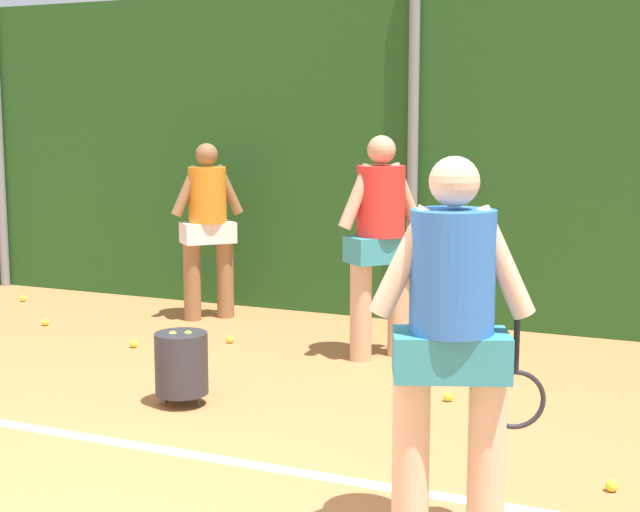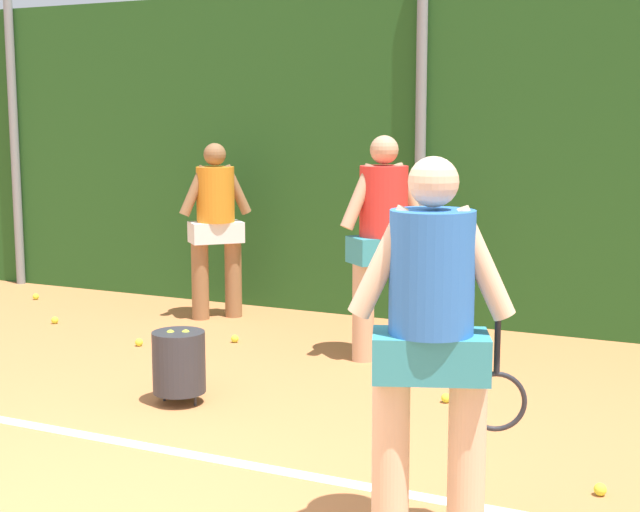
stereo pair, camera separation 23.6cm
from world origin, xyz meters
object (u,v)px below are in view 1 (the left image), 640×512
at_px(player_backcourt_far, 208,221).
at_px(tennis_ball_2, 134,344).
at_px(player_foreground_near, 452,330).
at_px(tennis_ball_0, 23,298).
at_px(tennis_ball_3, 230,339).
at_px(ball_hopper, 181,363).
at_px(tennis_ball_1, 45,322).
at_px(player_midcourt, 381,235).
at_px(tennis_ball_4, 612,486).
at_px(tennis_ball_6, 448,397).

xyz_separation_m(player_backcourt_far, tennis_ball_2, (-0.00, -1.26, -0.92)).
xyz_separation_m(player_foreground_near, tennis_ball_2, (-3.44, 2.45, -0.96)).
distance_m(tennis_ball_0, tennis_ball_3, 3.00).
height_order(ball_hopper, tennis_ball_2, ball_hopper).
height_order(ball_hopper, tennis_ball_0, ball_hopper).
relative_size(ball_hopper, tennis_ball_2, 7.78).
xyz_separation_m(tennis_ball_1, tennis_ball_2, (1.25, -0.37, 0.00)).
height_order(tennis_ball_2, tennis_ball_3, same).
relative_size(tennis_ball_0, tennis_ball_1, 1.00).
distance_m(player_backcourt_far, tennis_ball_1, 1.79).
bearing_deg(tennis_ball_0, player_backcourt_far, 1.68).
bearing_deg(tennis_ball_0, tennis_ball_3, -14.15).
distance_m(player_midcourt, ball_hopper, 2.03).
distance_m(player_foreground_near, player_midcourt, 3.31).
relative_size(ball_hopper, tennis_ball_3, 7.78).
xyz_separation_m(player_midcourt, player_backcourt_far, (-2.02, 0.73, -0.06)).
distance_m(tennis_ball_2, tennis_ball_4, 4.37).
xyz_separation_m(player_midcourt, tennis_ball_2, (-2.02, -0.53, -0.97)).
bearing_deg(tennis_ball_4, ball_hopper, 172.43).
height_order(player_backcourt_far, tennis_ball_0, player_backcourt_far).
bearing_deg(tennis_ball_4, tennis_ball_1, 159.94).
height_order(player_midcourt, tennis_ball_2, player_midcourt).
height_order(player_foreground_near, player_backcourt_far, player_foreground_near).
bearing_deg(tennis_ball_1, tennis_ball_3, 2.83).
bearing_deg(tennis_ball_2, player_backcourt_far, 89.99).
relative_size(player_midcourt, tennis_ball_0, 27.22).
xyz_separation_m(tennis_ball_3, tennis_ball_4, (3.41, -2.04, 0.00)).
bearing_deg(tennis_ball_3, player_midcourt, 2.73).
bearing_deg(tennis_ball_4, tennis_ball_6, 135.90).
height_order(tennis_ball_4, tennis_ball_6, same).
height_order(player_foreground_near, tennis_ball_3, player_foreground_near).
height_order(ball_hopper, tennis_ball_1, ball_hopper).
distance_m(player_foreground_near, ball_hopper, 2.65).
relative_size(player_foreground_near, player_backcourt_far, 1.05).
bearing_deg(tennis_ball_3, tennis_ball_0, 165.85).
distance_m(ball_hopper, tennis_ball_6, 1.84).
bearing_deg(tennis_ball_3, ball_hopper, -71.65).
relative_size(player_midcourt, ball_hopper, 3.50).
distance_m(player_backcourt_far, tennis_ball_0, 2.42).
relative_size(player_foreground_near, tennis_ball_6, 26.87).
bearing_deg(tennis_ball_0, tennis_ball_1, -39.96).
xyz_separation_m(tennis_ball_1, tennis_ball_6, (4.11, -0.77, 0.00)).
height_order(player_foreground_near, tennis_ball_1, player_foreground_near).
distance_m(player_backcourt_far, ball_hopper, 2.82).
bearing_deg(tennis_ball_2, tennis_ball_0, 151.79).
distance_m(player_backcourt_far, tennis_ball_6, 3.43).
relative_size(tennis_ball_0, tennis_ball_6, 1.00).
distance_m(ball_hopper, tennis_ball_2, 1.73).
relative_size(player_backcourt_far, tennis_ball_6, 25.64).
bearing_deg(tennis_ball_0, tennis_ball_4, -23.71).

